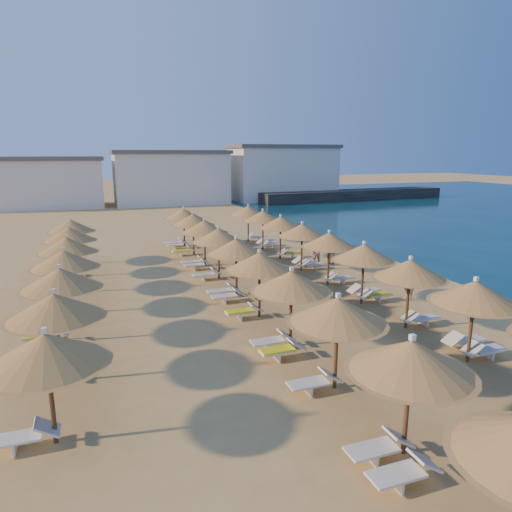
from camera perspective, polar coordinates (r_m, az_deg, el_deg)
name	(u,v)px	position (r m, az deg, el deg)	size (l,w,h in m)	color
ground	(285,299)	(22.51, 3.64, -5.35)	(220.00, 220.00, 0.00)	tan
jetty	(353,195)	(70.57, 12.07, 7.47)	(30.00, 4.00, 1.50)	black
hotel_blocks	(180,176)	(65.55, -9.51, 9.78)	(49.01, 9.12, 8.10)	white
parasol_row_east	(345,247)	(23.06, 11.10, 1.15)	(3.01, 32.59, 3.02)	brown
parasol_row_west	(247,254)	(20.90, -1.14, 0.19)	(3.01, 32.59, 3.02)	brown
parasol_row_inland	(64,260)	(21.47, -22.85, -0.49)	(3.01, 22.73, 3.02)	brown
loungers	(254,296)	(21.76, -0.25, -5.02)	(16.04, 30.16, 0.66)	white
beachgoer_b	(317,252)	(28.72, 7.61, 0.50)	(0.91, 0.71, 1.87)	tan
beachgoer_a	(410,283)	(23.32, 18.66, -3.23)	(0.61, 0.40, 1.66)	tan
beachgoer_c	(332,250)	(29.58, 9.43, 0.79)	(1.09, 0.45, 1.86)	tan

